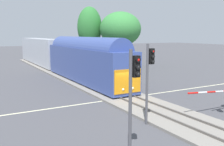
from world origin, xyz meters
TOP-DOWN VIEW (x-y plane):
  - ground_plane at (0.00, 0.00)m, footprint 220.00×220.00m
  - road_centre_stripe at (0.00, 0.00)m, footprint 44.00×0.20m
  - railway_track at (0.00, 0.00)m, footprint 4.40×80.00m
  - commuter_train at (0.00, 18.31)m, footprint 3.04×41.12m
  - traffic_signal_near_left at (-5.61, -9.82)m, footprint 0.53×0.38m
  - traffic_signal_median at (-2.19, -6.57)m, footprint 0.53×0.38m
  - traffic_signal_far_side at (5.27, 8.46)m, footprint 0.53×0.38m
  - elm_centre_background at (7.51, 23.90)m, footprint 4.44×4.44m
  - oak_far_right at (11.20, 19.16)m, footprint 7.14×7.14m

SIDE VIEW (x-z plane):
  - ground_plane at x=0.00m, z-range 0.00..0.00m
  - road_centre_stripe at x=0.00m, z-range 0.00..0.01m
  - railway_track at x=0.00m, z-range -0.06..0.26m
  - commuter_train at x=0.00m, z-range 0.22..5.38m
  - traffic_signal_near_left at x=-5.61m, z-range 0.88..6.04m
  - traffic_signal_median at x=-2.19m, z-range 0.89..6.12m
  - traffic_signal_far_side at x=5.27m, z-range 0.90..6.17m
  - oak_far_right at x=11.20m, z-range 1.84..11.45m
  - elm_centre_background at x=7.51m, z-range 1.67..12.36m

